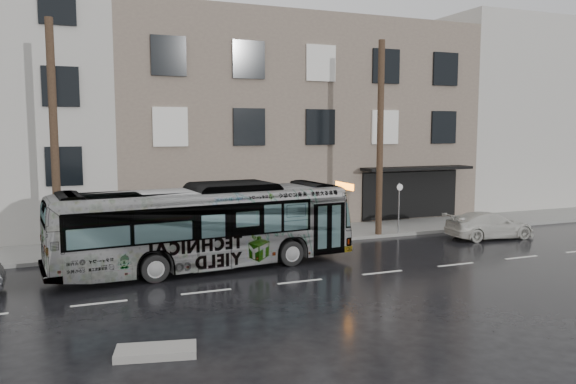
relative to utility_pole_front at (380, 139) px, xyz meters
name	(u,v)px	position (x,y,z in m)	size (l,w,h in m)	color
ground	(274,265)	(-6.50, -3.30, -4.65)	(120.00, 120.00, 0.00)	black
sidewalk	(237,239)	(-6.50, 1.60, -4.58)	(90.00, 3.60, 0.15)	gray
building_taupe	(278,123)	(-1.50, 9.40, 0.85)	(20.00, 12.00, 11.00)	gray
building_filler	(521,117)	(17.50, 9.40, 1.35)	(18.00, 12.00, 12.00)	#B3B1A9
utility_pole_front	(380,139)	(0.00, 0.00, 0.00)	(0.30, 0.30, 9.00)	#483424
utility_pole_rear	(54,141)	(-14.00, 0.00, 0.00)	(0.30, 0.30, 9.00)	#483424
sign_post	(399,208)	(1.10, 0.00, -3.30)	(0.06, 0.06, 2.40)	slate
bus	(205,226)	(-8.99, -2.78, -3.10)	(2.61, 11.16, 3.11)	#B2B2B2
white_sedan	(489,225)	(4.72, -2.12, -4.03)	(1.72, 4.24, 1.23)	beige
slush_pile	(156,351)	(-11.93, -10.28, -4.56)	(1.80, 0.80, 0.18)	#A9A7A0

